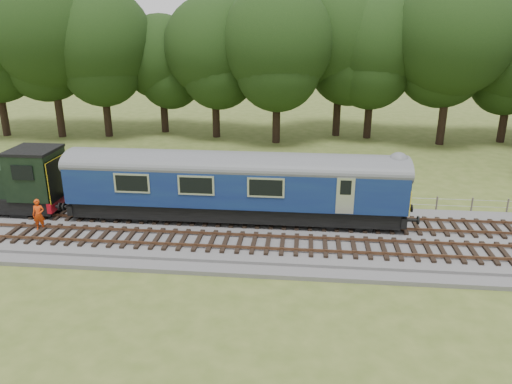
# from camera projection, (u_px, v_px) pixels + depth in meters

# --- Properties ---
(ground) EXTENTS (120.00, 120.00, 0.00)m
(ground) POSITION_uv_depth(u_px,v_px,m) (337.00, 240.00, 25.84)
(ground) COLOR #485B21
(ground) RESTS_ON ground
(ballast) EXTENTS (70.00, 7.00, 0.35)m
(ballast) POSITION_uv_depth(u_px,v_px,m) (337.00, 237.00, 25.78)
(ballast) COLOR #4C4C4F
(ballast) RESTS_ON ground
(track_north) EXTENTS (67.20, 2.40, 0.21)m
(track_north) POSITION_uv_depth(u_px,v_px,m) (336.00, 222.00, 27.01)
(track_north) COLOR black
(track_north) RESTS_ON ballast
(track_south) EXTENTS (67.20, 2.40, 0.21)m
(track_south) POSITION_uv_depth(u_px,v_px,m) (339.00, 246.00, 24.20)
(track_south) COLOR black
(track_south) RESTS_ON ballast
(fence) EXTENTS (64.00, 0.12, 1.00)m
(fence) POSITION_uv_depth(u_px,v_px,m) (333.00, 209.00, 30.06)
(fence) COLOR #6B6054
(fence) RESTS_ON ground
(tree_line) EXTENTS (70.00, 8.00, 18.00)m
(tree_line) POSITION_uv_depth(u_px,v_px,m) (325.00, 140.00, 46.46)
(tree_line) COLOR black
(tree_line) RESTS_ON ground
(dmu_railcar) EXTENTS (18.05, 2.86, 3.88)m
(dmu_railcar) POSITION_uv_depth(u_px,v_px,m) (235.00, 181.00, 26.80)
(dmu_railcar) COLOR black
(dmu_railcar) RESTS_ON ground
(worker) EXTENTS (0.68, 0.51, 1.68)m
(worker) POSITION_uv_depth(u_px,v_px,m) (39.00, 215.00, 25.97)
(worker) COLOR red
(worker) RESTS_ON ballast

